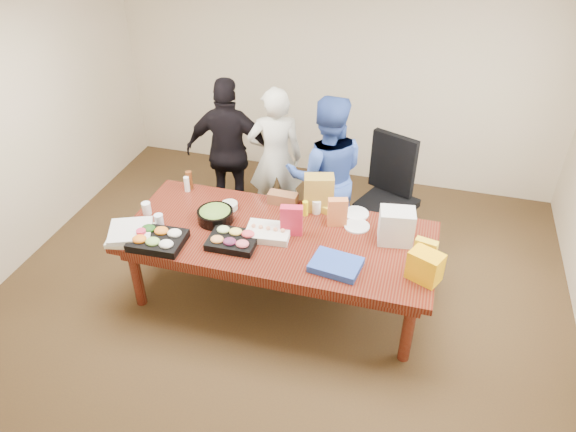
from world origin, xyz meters
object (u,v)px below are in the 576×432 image
(conference_table, at_px, (279,266))
(office_chair, at_px, (387,201))
(person_center, at_px, (275,159))
(salad_bowl, at_px, (215,216))
(sheet_cake, at_px, (268,232))
(person_right, at_px, (326,176))

(conference_table, distance_m, office_chair, 1.39)
(person_center, height_order, salad_bowl, person_center)
(person_center, distance_m, salad_bowl, 1.18)
(person_center, bearing_deg, sheet_cake, 85.37)
(conference_table, height_order, salad_bowl, salad_bowl)
(office_chair, bearing_deg, salad_bowl, -122.68)
(person_center, xyz_separation_m, person_right, (0.62, -0.26, 0.04))
(conference_table, bearing_deg, sheet_cake, -157.41)
(person_right, bearing_deg, conference_table, 62.19)
(conference_table, height_order, person_center, person_center)
(sheet_cake, height_order, salad_bowl, salad_bowl)
(office_chair, relative_size, sheet_cake, 3.02)
(conference_table, relative_size, person_right, 1.63)
(person_right, height_order, salad_bowl, person_right)
(conference_table, relative_size, salad_bowl, 8.34)
(sheet_cake, bearing_deg, person_right, 66.94)
(salad_bowl, bearing_deg, person_center, 78.70)
(sheet_cake, distance_m, salad_bowl, 0.55)
(conference_table, distance_m, salad_bowl, 0.76)
(conference_table, distance_m, person_right, 1.09)
(person_right, xyz_separation_m, salad_bowl, (-0.85, -0.90, -0.06))
(office_chair, bearing_deg, person_center, -163.61)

